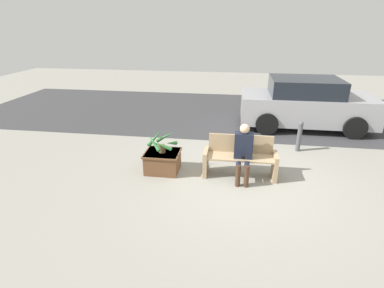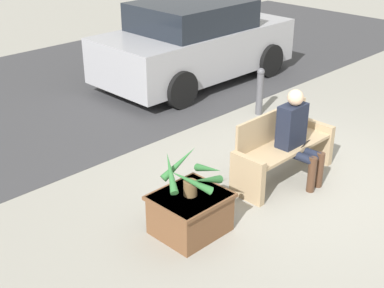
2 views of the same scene
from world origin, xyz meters
name	(u,v)px [view 1 (image 1 of 2)]	position (x,y,z in m)	size (l,w,h in m)	color
ground_plane	(242,181)	(0.00, 0.00, 0.00)	(30.00, 30.00, 0.00)	gray
road_surface	(241,113)	(0.00, 5.29, 0.00)	(20.00, 6.00, 0.01)	#38383A
bench	(240,158)	(-0.08, 0.29, 0.43)	(1.61, 0.50, 0.90)	tan
person_seated	(243,150)	(-0.02, 0.11, 0.69)	(0.39, 0.58, 1.25)	black
planter_box	(163,161)	(-1.83, 0.23, 0.26)	(0.79, 0.70, 0.47)	brown
potted_plant	(161,142)	(-1.83, 0.20, 0.73)	(0.68, 0.69, 0.47)	brown
parked_car	(305,104)	(1.98, 3.94, 0.78)	(4.06, 1.98, 1.59)	#99999E
bollard_post	(299,136)	(1.48, 1.89, 0.43)	(0.13, 0.13, 0.82)	#4C4C51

